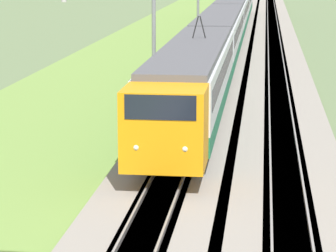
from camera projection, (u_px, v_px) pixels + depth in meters
ballast_main at (221, 62)px, 58.92m from camera, size 240.00×4.40×0.30m
ballast_adjacent at (276, 63)px, 58.44m from camera, size 240.00×4.40×0.30m
track_main at (221, 62)px, 58.91m from camera, size 240.00×1.57×0.45m
track_adjacent at (276, 62)px, 58.44m from camera, size 240.00×1.57×0.45m
grass_verge at (129, 61)px, 59.75m from camera, size 240.00×10.52×0.12m
passenger_train at (227, 22)px, 67.26m from camera, size 86.61×2.86×4.99m
catenary_mast_mid at (155, 19)px, 43.17m from camera, size 0.22×2.56×8.71m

